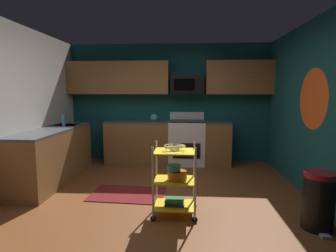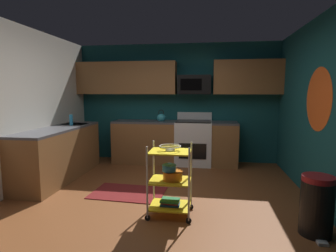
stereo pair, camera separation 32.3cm
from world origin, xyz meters
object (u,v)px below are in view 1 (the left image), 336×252
fruit_bowl (175,147)px  trash_can (318,201)px  book_stack (175,202)px  rolling_cart (175,180)px  dish_soap_bottle (64,121)px  oven_range (187,142)px  mixing_bowl_large (177,175)px  microwave (187,85)px  mixing_bowl_small (174,168)px  kettle (154,118)px

fruit_bowl → trash_can: 1.74m
book_stack → trash_can: (1.64, -0.24, 0.16)m
rolling_cart → dish_soap_bottle: (-2.12, 1.55, 0.57)m
oven_range → dish_soap_bottle: bearing=-157.0°
rolling_cart → fruit_bowl: size_ratio=3.36×
dish_soap_bottle → rolling_cart: bearing=-36.2°
rolling_cart → mixing_bowl_large: size_ratio=3.63×
microwave → mixing_bowl_large: microwave is taller
oven_range → mixing_bowl_small: bearing=-93.6°
fruit_bowl → mixing_bowl_large: bearing=0.0°
trash_can → fruit_bowl: bearing=171.8°
mixing_bowl_large → dish_soap_bottle: size_ratio=1.26×
mixing_bowl_large → mixing_bowl_small: (-0.04, -0.01, 0.10)m
kettle → rolling_cart: bearing=-77.6°
fruit_bowl → dish_soap_bottle: size_ratio=1.36×
microwave → dish_soap_bottle: (-2.27, -1.07, -0.68)m
rolling_cart → dish_soap_bottle: bearing=143.8°
book_stack → dish_soap_bottle: 2.76m
fruit_bowl → trash_can: (1.64, -0.24, -0.55)m
rolling_cart → book_stack: (0.00, -0.00, -0.29)m
mixing_bowl_small → oven_range: bearing=86.4°
trash_can → rolling_cart: bearing=171.8°
microwave → rolling_cart: bearing=-93.3°
oven_range → rolling_cart: oven_range is taller
mixing_bowl_small → dish_soap_bottle: bearing=143.4°
oven_range → fruit_bowl: oven_range is taller
oven_range → book_stack: 2.54m
rolling_cart → mixing_bowl_large: rolling_cart is taller
oven_range → mixing_bowl_large: bearing=-92.7°
fruit_bowl → mixing_bowl_small: 0.26m
oven_range → fruit_bowl: (-0.15, -2.52, 0.40)m
microwave → fruit_bowl: (-0.15, -2.62, -0.82)m
microwave → trash_can: bearing=-62.5°
kettle → oven_range: bearing=0.3°
microwave → book_stack: bearing=-93.3°
book_stack → kettle: kettle is taller
dish_soap_bottle → book_stack: bearing=-36.2°
fruit_bowl → microwave: bearing=86.7°
microwave → trash_can: size_ratio=1.06×
mixing_bowl_large → book_stack: bearing=-180.0°
microwave → fruit_bowl: 2.75m
fruit_bowl → mixing_bowl_large: 0.36m
microwave → mixing_bowl_large: size_ratio=2.78×
trash_can → mixing_bowl_large: bearing=171.6°
oven_range → microwave: microwave is taller
fruit_bowl → kettle: size_ratio=1.03×
mixing_bowl_small → trash_can: size_ratio=0.28×
oven_range → rolling_cart: size_ratio=1.20×
dish_soap_bottle → mixing_bowl_large: bearing=-35.8°
mixing_bowl_large → kettle: 2.62m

